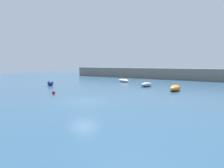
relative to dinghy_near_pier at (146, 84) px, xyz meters
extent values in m
cube|color=#2D5170|center=(-0.84, -13.78, -0.44)|extent=(120.00, 120.00, 0.20)
cube|color=slate|center=(-0.84, 16.64, 0.94)|extent=(54.69, 3.29, 2.55)
ellipsoid|color=gray|center=(0.00, 0.00, 0.00)|extent=(1.80, 2.63, 0.67)
ellipsoid|color=orange|center=(4.83, -2.10, 0.04)|extent=(1.33, 2.97, 0.76)
ellipsoid|color=navy|center=(-14.02, -7.16, 0.08)|extent=(2.00, 2.00, 0.84)
ellipsoid|color=white|center=(-6.60, 4.50, -0.04)|extent=(2.94, 2.10, 0.59)
sphere|color=red|center=(-6.65, -12.54, -0.13)|extent=(0.41, 0.41, 0.41)
camera|label=1|loc=(10.04, -26.00, 3.17)|focal=28.00mm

